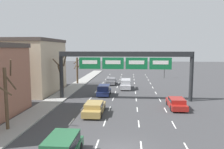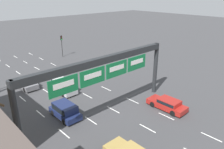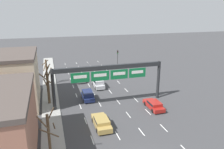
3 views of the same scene
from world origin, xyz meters
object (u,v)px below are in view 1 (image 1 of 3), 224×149
Objects in this scene: tree_bare_third at (62,73)px; sign_gantry at (125,61)px; traffic_light_near_gantry at (165,65)px; car_red at (176,103)px; suv_silver at (126,84)px; suv_navy at (104,90)px; car_grey at (111,81)px; car_gold at (94,108)px; tree_bare_closest at (77,69)px; tree_bare_furthest at (6,94)px; suv_green at (62,147)px.

sign_gantry is at bearing -15.81° from tree_bare_third.
car_red is at bearing -95.50° from traffic_light_near_gantry.
sign_gantry reaches higher than suv_silver.
suv_navy is 0.82× the size of suv_silver.
tree_bare_third is at bearing -123.29° from car_grey.
car_grey is at bearing 123.95° from suv_silver.
traffic_light_near_gantry is (12.13, 30.61, 2.44)m from car_gold.
car_grey is (0.17, 10.42, -0.17)m from suv_navy.
suv_navy is 12.77m from tree_bare_closest.
tree_bare_third is (-9.83, -5.78, 2.40)m from suv_silver.
tree_bare_closest is 25.87m from tree_bare_furthest.
car_gold is at bearing -113.89° from sign_gantry.
suv_green is 25.94m from suv_silver.
sign_gantry is 3.86× the size of suv_silver.
suv_silver is (3.10, 15.61, 0.22)m from car_gold.
suv_green is 0.79× the size of tree_bare_closest.
tree_bare_closest is (-6.78, 10.63, 2.07)m from suv_navy.
suv_navy is at bearing -57.48° from tree_bare_closest.
car_grey is at bearing 56.71° from tree_bare_third.
traffic_light_near_gantry is at bearing 69.07° from sign_gantry.
car_gold is at bearing -71.27° from tree_bare_closest.
tree_bare_furthest reaches higher than traffic_light_near_gantry.
car_red is 17.74m from tree_bare_third.
car_gold is 0.74× the size of tree_bare_third.
sign_gantry reaches higher than traffic_light_near_gantry.
sign_gantry is 8.83m from car_red.
tree_bare_closest is at bearing -151.68° from traffic_light_near_gantry.
tree_bare_furthest is (-16.25, -8.66, 2.55)m from car_red.
suv_navy is 0.64× the size of tree_bare_furthest.
traffic_light_near_gantry is 0.84× the size of tree_bare_closest.
traffic_light_near_gantry is (9.03, 15.00, 2.22)m from suv_silver.
tree_bare_furthest is at bearing -90.14° from tree_bare_third.
tree_bare_furthest reaches higher than car_grey.
tree_bare_third reaches higher than suv_navy.
suv_navy is at bearing 89.16° from suv_green.
tree_bare_furthest is (-18.90, -36.13, 0.07)m from traffic_light_near_gantry.
car_grey is 7.31m from tree_bare_closest.
suv_silver reaches higher than suv_green.
suv_silver is at bearing 78.76° from car_gold.
tree_bare_furthest is (-9.87, -21.13, 2.29)m from suv_silver.
car_red is 0.88× the size of tree_bare_closest.
suv_silver is (-6.38, 12.47, 0.26)m from car_red.
tree_bare_third reaches higher than traffic_light_near_gantry.
car_red is (9.49, 3.14, -0.04)m from car_gold.
car_red is 23.88m from tree_bare_closest.
sign_gantry reaches higher than suv_navy.
tree_bare_furthest is at bearing -113.54° from suv_navy.
tree_bare_furthest reaches higher than suv_green.
car_red is at bearing -34.44° from suv_navy.
suv_green is at bearing -90.88° from car_grey.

